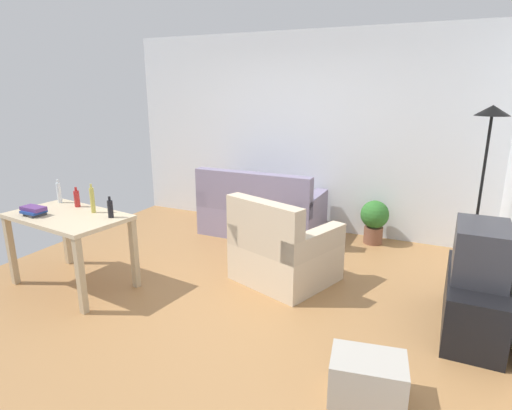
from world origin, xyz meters
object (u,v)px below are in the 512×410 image
at_px(torchiere_lamp, 487,147).
at_px(bottle_squat, 92,200).
at_px(armchair, 282,252).
at_px(couch, 261,213).
at_px(book_stack, 34,211).
at_px(bottle_red, 77,198).
at_px(bottle_clear, 59,192).
at_px(potted_plant, 374,219).
at_px(tv, 482,251).
at_px(bottle_dark, 110,209).
at_px(storage_box, 367,379).
at_px(tv_stand, 473,303).
at_px(desk, 69,225).

xyz_separation_m(torchiere_lamp, bottle_squat, (-3.49, -1.65, -0.52)).
bearing_deg(bottle_squat, armchair, 26.04).
height_order(couch, book_stack, couch).
xyz_separation_m(torchiere_lamp, armchair, (-1.79, -0.82, -1.09)).
relative_size(armchair, bottle_red, 5.35).
relative_size(bottle_clear, book_stack, 1.05).
xyz_separation_m(potted_plant, armchair, (-0.67, -1.54, -0.01)).
relative_size(potted_plant, bottle_squat, 1.95).
xyz_separation_m(tv, bottle_dark, (-3.22, -0.70, 0.15)).
bearing_deg(storage_box, tv_stand, 62.39).
distance_m(bottle_dark, book_stack, 0.78).
bearing_deg(armchair, book_stack, 47.47).
height_order(tv_stand, bottle_red, bottle_red).
bearing_deg(bottle_squat, torchiere_lamp, 25.31).
bearing_deg(desk, tv, 19.72).
bearing_deg(bottle_red, armchair, 20.25).
height_order(couch, bottle_dark, bottle_dark).
relative_size(bottle_clear, bottle_dark, 1.24).
relative_size(storage_box, bottle_squat, 1.64).
xyz_separation_m(tv_stand, potted_plant, (-1.11, 1.72, 0.09)).
distance_m(tv, storage_box, 1.48).
xyz_separation_m(desk, potted_plant, (2.56, 2.53, -0.32)).
xyz_separation_m(couch, tv, (2.59, -1.41, 0.39)).
bearing_deg(desk, torchiere_lamp, 33.57).
relative_size(potted_plant, bottle_dark, 2.73).
xyz_separation_m(bottle_squat, book_stack, (-0.46, -0.32, -0.09)).
bearing_deg(bottle_red, bottle_clear, 172.73).
relative_size(torchiere_lamp, potted_plant, 3.18).
bearing_deg(book_stack, desk, 29.24).
height_order(desk, bottle_clear, bottle_clear).
height_order(torchiere_lamp, book_stack, torchiere_lamp).
bearing_deg(armchair, desk, 47.28).
height_order(bottle_red, bottle_squat, bottle_squat).
bearing_deg(book_stack, storage_box, -4.37).
distance_m(couch, armchair, 1.46).
distance_m(tv, bottle_squat, 3.56).
bearing_deg(couch, potted_plant, -168.04).
bearing_deg(bottle_red, potted_plant, 40.27).
xyz_separation_m(torchiere_lamp, bottle_red, (-3.81, -1.56, -0.56)).
bearing_deg(bottle_squat, potted_plant, 44.88).
xyz_separation_m(tv_stand, desk, (-3.68, -0.81, 0.41)).
bearing_deg(storage_box, armchair, 129.36).
bearing_deg(storage_box, couch, 126.59).
bearing_deg(desk, armchair, 35.09).
bearing_deg(book_stack, tv_stand, 13.71).
xyz_separation_m(torchiere_lamp, storage_box, (-0.64, -2.22, -1.26)).
bearing_deg(tv, couch, 61.43).
xyz_separation_m(tv, potted_plant, (-1.12, 1.72, -0.37)).
bearing_deg(armchair, bottle_red, 39.76).
relative_size(tv_stand, bottle_clear, 4.26).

